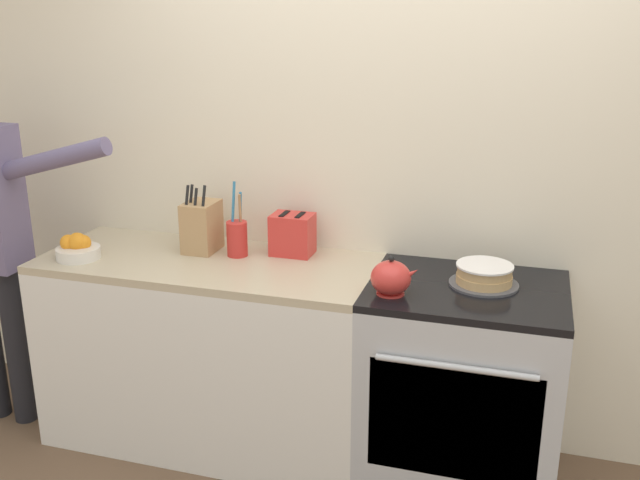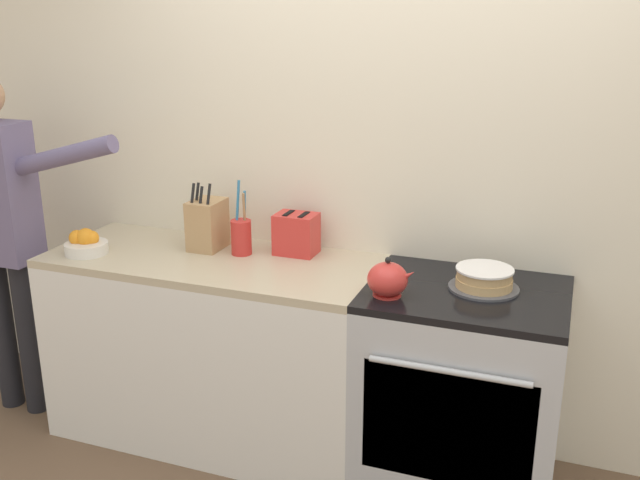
{
  "view_description": "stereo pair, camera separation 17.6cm",
  "coord_description": "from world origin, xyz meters",
  "px_view_note": "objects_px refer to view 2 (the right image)",
  "views": [
    {
      "loc": [
        0.57,
        -2.38,
        1.92
      ],
      "look_at": [
        -0.23,
        0.28,
        1.03
      ],
      "focal_mm": 40.0,
      "sensor_mm": 36.0,
      "label": 1
    },
    {
      "loc": [
        0.73,
        -2.32,
        1.92
      ],
      "look_at": [
        -0.23,
        0.28,
        1.03
      ],
      "focal_mm": 40.0,
      "sensor_mm": 36.0,
      "label": 2
    }
  ],
  "objects_px": {
    "utensil_crock": "(241,236)",
    "knife_block": "(207,224)",
    "tea_kettle": "(388,280)",
    "person_baker": "(1,219)",
    "stove_range": "(460,391)",
    "layer_cake": "(484,279)",
    "fruit_bowl": "(86,244)",
    "toaster": "(296,234)"
  },
  "relations": [
    {
      "from": "layer_cake",
      "to": "fruit_bowl",
      "type": "bearing_deg",
      "value": -174.12
    },
    {
      "from": "layer_cake",
      "to": "fruit_bowl",
      "type": "xyz_separation_m",
      "value": [
        -1.75,
        -0.18,
        0.0
      ]
    },
    {
      "from": "fruit_bowl",
      "to": "person_baker",
      "type": "distance_m",
      "value": 0.48
    },
    {
      "from": "tea_kettle",
      "to": "utensil_crock",
      "type": "height_order",
      "value": "utensil_crock"
    },
    {
      "from": "layer_cake",
      "to": "utensil_crock",
      "type": "height_order",
      "value": "utensil_crock"
    },
    {
      "from": "stove_range",
      "to": "person_baker",
      "type": "distance_m",
      "value": 2.23
    },
    {
      "from": "fruit_bowl",
      "to": "knife_block",
      "type": "bearing_deg",
      "value": 27.76
    },
    {
      "from": "utensil_crock",
      "to": "person_baker",
      "type": "relative_size",
      "value": 0.2
    },
    {
      "from": "tea_kettle",
      "to": "person_baker",
      "type": "distance_m",
      "value": 1.88
    },
    {
      "from": "tea_kettle",
      "to": "fruit_bowl",
      "type": "relative_size",
      "value": 1.0
    },
    {
      "from": "knife_block",
      "to": "utensil_crock",
      "type": "bearing_deg",
      "value": -5.98
    },
    {
      "from": "layer_cake",
      "to": "stove_range",
      "type": "bearing_deg",
      "value": -145.08
    },
    {
      "from": "tea_kettle",
      "to": "utensil_crock",
      "type": "bearing_deg",
      "value": 161.27
    },
    {
      "from": "layer_cake",
      "to": "person_baker",
      "type": "distance_m",
      "value": 2.23
    },
    {
      "from": "layer_cake",
      "to": "utensil_crock",
      "type": "xyz_separation_m",
      "value": [
        -1.08,
        0.06,
        0.05
      ]
    },
    {
      "from": "knife_block",
      "to": "utensil_crock",
      "type": "distance_m",
      "value": 0.18
    },
    {
      "from": "fruit_bowl",
      "to": "stove_range",
      "type": "bearing_deg",
      "value": 4.7
    },
    {
      "from": "tea_kettle",
      "to": "toaster",
      "type": "xyz_separation_m",
      "value": [
        -0.52,
        0.34,
        0.03
      ]
    },
    {
      "from": "person_baker",
      "to": "stove_range",
      "type": "bearing_deg",
      "value": 16.83
    },
    {
      "from": "utensil_crock",
      "to": "knife_block",
      "type": "bearing_deg",
      "value": 174.02
    },
    {
      "from": "stove_range",
      "to": "fruit_bowl",
      "type": "bearing_deg",
      "value": -175.3
    },
    {
      "from": "fruit_bowl",
      "to": "layer_cake",
      "type": "bearing_deg",
      "value": 5.88
    },
    {
      "from": "stove_range",
      "to": "layer_cake",
      "type": "xyz_separation_m",
      "value": [
        0.06,
        0.04,
        0.48
      ]
    },
    {
      "from": "utensil_crock",
      "to": "person_baker",
      "type": "bearing_deg",
      "value": -168.31
    },
    {
      "from": "layer_cake",
      "to": "utensil_crock",
      "type": "distance_m",
      "value": 1.09
    },
    {
      "from": "knife_block",
      "to": "toaster",
      "type": "relative_size",
      "value": 1.59
    },
    {
      "from": "toaster",
      "to": "person_baker",
      "type": "height_order",
      "value": "person_baker"
    },
    {
      "from": "tea_kettle",
      "to": "utensil_crock",
      "type": "distance_m",
      "value": 0.79
    },
    {
      "from": "knife_block",
      "to": "toaster",
      "type": "height_order",
      "value": "knife_block"
    },
    {
      "from": "tea_kettle",
      "to": "person_baker",
      "type": "height_order",
      "value": "person_baker"
    },
    {
      "from": "stove_range",
      "to": "toaster",
      "type": "height_order",
      "value": "toaster"
    },
    {
      "from": "knife_block",
      "to": "utensil_crock",
      "type": "relative_size",
      "value": 0.95
    },
    {
      "from": "toaster",
      "to": "person_baker",
      "type": "distance_m",
      "value": 1.4
    },
    {
      "from": "stove_range",
      "to": "toaster",
      "type": "relative_size",
      "value": 4.42
    },
    {
      "from": "utensil_crock",
      "to": "toaster",
      "type": "distance_m",
      "value": 0.25
    },
    {
      "from": "stove_range",
      "to": "utensil_crock",
      "type": "distance_m",
      "value": 1.16
    },
    {
      "from": "stove_range",
      "to": "layer_cake",
      "type": "bearing_deg",
      "value": 34.92
    },
    {
      "from": "tea_kettle",
      "to": "person_baker",
      "type": "relative_size",
      "value": 0.12
    },
    {
      "from": "utensil_crock",
      "to": "toaster",
      "type": "height_order",
      "value": "utensil_crock"
    },
    {
      "from": "fruit_bowl",
      "to": "toaster",
      "type": "xyz_separation_m",
      "value": [
        0.89,
        0.33,
        0.05
      ]
    },
    {
      "from": "fruit_bowl",
      "to": "person_baker",
      "type": "xyz_separation_m",
      "value": [
        -0.47,
        0.0,
        0.07
      ]
    },
    {
      "from": "stove_range",
      "to": "person_baker",
      "type": "xyz_separation_m",
      "value": [
        -2.16,
        -0.14,
        0.55
      ]
    }
  ]
}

